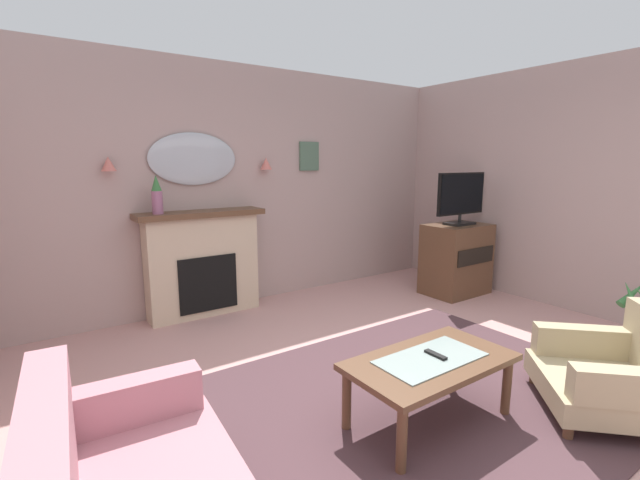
{
  "coord_description": "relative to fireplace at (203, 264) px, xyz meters",
  "views": [
    {
      "loc": [
        -2.18,
        -1.73,
        1.68
      ],
      "look_at": [
        0.23,
        1.76,
        0.91
      ],
      "focal_mm": 24.15,
      "sensor_mm": 36.0,
      "label": 1
    }
  ],
  "objects": [
    {
      "name": "armchair_in_corner",
      "position": [
        1.59,
        -3.49,
        -0.27
      ],
      "size": [
        1.15,
        1.15,
        0.71
      ],
      "color": "tan",
      "rests_on": "ground"
    },
    {
      "name": "floor",
      "position": [
        0.62,
        -2.79,
        -0.62
      ],
      "size": [
        6.75,
        6.92,
        0.1
      ],
      "primitive_type": "cube",
      "color": "#C6938E",
      "rests_on": "ground"
    },
    {
      "name": "patterned_rug",
      "position": [
        0.62,
        -2.59,
        -0.56
      ],
      "size": [
        3.2,
        2.4,
        0.01
      ],
      "primitive_type": "cube",
      "color": "#4C3338",
      "rests_on": "ground"
    },
    {
      "name": "mantel_vase_centre",
      "position": [
        -0.45,
        -0.03,
        0.78
      ],
      "size": [
        0.11,
        0.11,
        0.39
      ],
      "color": "#9E6084",
      "rests_on": "fireplace"
    },
    {
      "name": "wall_sconce_left",
      "position": [
        -0.85,
        0.09,
        1.09
      ],
      "size": [
        0.14,
        0.14,
        0.14
      ],
      "primitive_type": "cone",
      "color": "#D17066"
    },
    {
      "name": "fireplace",
      "position": [
        0.0,
        0.0,
        0.0
      ],
      "size": [
        1.36,
        0.36,
        1.16
      ],
      "color": "beige",
      "rests_on": "ground"
    },
    {
      "name": "coffee_table",
      "position": [
        0.47,
        -2.81,
        -0.19
      ],
      "size": [
        1.1,
        0.6,
        0.45
      ],
      "color": "brown",
      "rests_on": "ground"
    },
    {
      "name": "wall_back",
      "position": [
        0.62,
        0.22,
        0.82
      ],
      "size": [
        6.75,
        0.1,
        2.77
      ],
      "primitive_type": "cube",
      "color": "#B29993",
      "rests_on": "ground"
    },
    {
      "name": "wall_right",
      "position": [
        3.54,
        -2.79,
        0.82
      ],
      "size": [
        0.1,
        6.92,
        2.77
      ],
      "primitive_type": "cube",
      "color": "#B29993",
      "rests_on": "ground"
    },
    {
      "name": "framed_picture",
      "position": [
        1.5,
        0.15,
        1.18
      ],
      "size": [
        0.28,
        0.03,
        0.36
      ],
      "primitive_type": "cube",
      "color": "#4C6B56"
    },
    {
      "name": "tv_flatscreen",
      "position": [
        2.94,
        -1.11,
        0.68
      ],
      "size": [
        0.84,
        0.24,
        0.65
      ],
      "color": "black",
      "rests_on": "tv_cabinet"
    },
    {
      "name": "wall_mirror",
      "position": [
        0.0,
        0.14,
        1.14
      ],
      "size": [
        0.96,
        0.06,
        0.56
      ],
      "primitive_type": "ellipsoid",
      "color": "#B2BCC6"
    },
    {
      "name": "tv_cabinet",
      "position": [
        2.94,
        -1.09,
        -0.12
      ],
      "size": [
        0.8,
        0.57,
        0.9
      ],
      "color": "brown",
      "rests_on": "ground"
    },
    {
      "name": "tv_remote",
      "position": [
        0.52,
        -2.81,
        -0.12
      ],
      "size": [
        0.04,
        0.16,
        0.02
      ],
      "primitive_type": "cube",
      "color": "black",
      "rests_on": "coffee_table"
    },
    {
      "name": "wall_sconce_right",
      "position": [
        0.85,
        0.09,
        1.09
      ],
      "size": [
        0.14,
        0.14,
        0.14
      ],
      "primitive_type": "cone",
      "color": "#D17066"
    }
  ]
}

